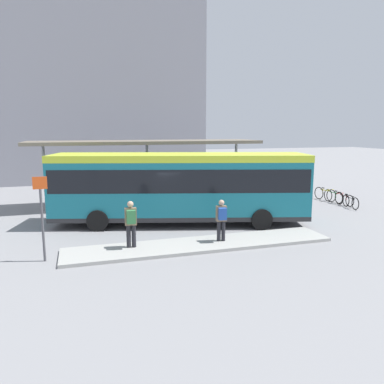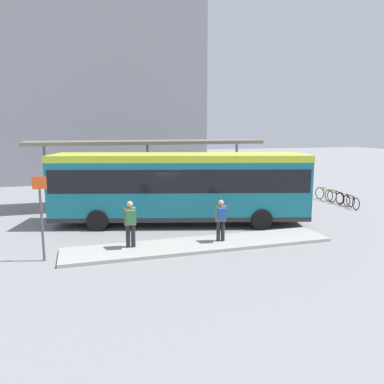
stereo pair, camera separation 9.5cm
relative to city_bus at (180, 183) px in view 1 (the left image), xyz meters
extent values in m
plane|color=gray|center=(-0.01, 0.00, -1.87)|extent=(120.00, 120.00, 0.00)
cube|color=#9E9E99|center=(-0.16, -3.52, -1.81)|extent=(10.00, 1.80, 0.12)
cube|color=#197284|center=(-0.01, 0.00, -0.09)|extent=(11.56, 5.40, 2.84)
cube|color=#C6DB33|center=(-0.01, 0.00, 1.18)|extent=(11.58, 5.42, 0.30)
cube|color=black|center=(-0.01, 0.00, 0.25)|extent=(11.35, 5.37, 1.00)
cube|color=black|center=(5.42, -1.49, 0.25)|extent=(0.69, 2.23, 1.09)
cube|color=#28282B|center=(-0.01, 0.00, -1.42)|extent=(11.57, 5.41, 0.20)
cylinder|color=black|center=(3.69, 0.23, -1.41)|extent=(0.95, 0.51, 0.91)
cylinder|color=black|center=(3.05, -2.08, -1.41)|extent=(0.95, 0.51, 0.91)
cylinder|color=black|center=(-3.07, 2.09, -1.41)|extent=(0.95, 0.51, 0.91)
cylinder|color=black|center=(-3.70, -0.22, -1.41)|extent=(0.95, 0.51, 0.91)
cylinder|color=#232328|center=(-2.80, -3.24, -1.34)|extent=(0.15, 0.15, 0.82)
cylinder|color=#232328|center=(-2.62, -3.26, -1.34)|extent=(0.15, 0.15, 0.82)
cube|color=#7A664C|center=(-2.71, -3.25, -0.62)|extent=(0.42, 0.25, 0.61)
cube|color=#337542|center=(-2.72, -3.46, -0.59)|extent=(0.32, 0.22, 0.47)
sphere|color=tan|center=(-2.71, -3.25, -0.18)|extent=(0.22, 0.22, 0.22)
cylinder|color=#232328|center=(0.55, -3.46, -1.36)|extent=(0.14, 0.14, 0.77)
cylinder|color=#232328|center=(0.72, -3.49, -1.36)|extent=(0.14, 0.14, 0.77)
cube|color=#7A664C|center=(0.64, -3.47, -0.69)|extent=(0.41, 0.26, 0.58)
cube|color=#234CA3|center=(0.61, -3.67, -0.66)|extent=(0.31, 0.23, 0.44)
sphere|color=tan|center=(0.64, -3.47, -0.27)|extent=(0.21, 0.21, 0.21)
torus|color=black|center=(9.92, 1.00, -1.53)|extent=(0.14, 0.68, 0.68)
torus|color=black|center=(9.79, 0.10, -1.53)|extent=(0.14, 0.68, 0.68)
cylinder|color=black|center=(9.85, 0.55, -1.31)|extent=(0.14, 0.71, 0.04)
cylinder|color=black|center=(9.83, 0.39, -1.37)|extent=(0.04, 0.04, 0.33)
cube|color=black|center=(9.83, 0.39, -1.20)|extent=(0.09, 0.19, 0.04)
cylinder|color=black|center=(9.91, 0.91, -1.24)|extent=(0.48, 0.10, 0.03)
torus|color=black|center=(10.05, 1.77, -1.54)|extent=(0.06, 0.67, 0.67)
torus|color=black|center=(10.07, 0.87, -1.54)|extent=(0.06, 0.67, 0.67)
cylinder|color=red|center=(10.06, 1.32, -1.32)|extent=(0.05, 0.70, 0.04)
cylinder|color=red|center=(10.06, 1.16, -1.37)|extent=(0.04, 0.04, 0.33)
cube|color=black|center=(10.06, 1.16, -1.21)|extent=(0.07, 0.18, 0.04)
cylinder|color=red|center=(10.05, 1.68, -1.24)|extent=(0.48, 0.04, 0.03)
torus|color=black|center=(9.92, 2.59, -1.50)|extent=(0.05, 0.74, 0.74)
torus|color=black|center=(9.93, 1.59, -1.50)|extent=(0.05, 0.74, 0.74)
cylinder|color=#287F3D|center=(9.93, 2.09, -1.26)|extent=(0.04, 0.78, 0.04)
cylinder|color=#287F3D|center=(9.93, 1.91, -1.32)|extent=(0.04, 0.04, 0.36)
cube|color=black|center=(9.93, 1.91, -1.14)|extent=(0.07, 0.18, 0.04)
cylinder|color=#287F3D|center=(9.92, 2.49, -1.18)|extent=(0.48, 0.04, 0.03)
torus|color=black|center=(9.96, 2.34, -1.49)|extent=(0.14, 0.76, 0.76)
torus|color=black|center=(9.84, 3.37, -1.49)|extent=(0.14, 0.76, 0.76)
cylinder|color=gold|center=(9.90, 2.85, -1.24)|extent=(0.13, 0.80, 0.04)
cylinder|color=gold|center=(9.88, 3.04, -1.31)|extent=(0.04, 0.04, 0.37)
cube|color=black|center=(9.88, 3.04, -1.12)|extent=(0.09, 0.19, 0.04)
cylinder|color=gold|center=(9.95, 2.44, -1.16)|extent=(0.48, 0.09, 0.03)
cube|color=#706656|center=(-0.58, 5.07, 1.69)|extent=(13.02, 3.18, 0.18)
cylinder|color=gray|center=(-6.12, 5.07, -0.13)|extent=(0.16, 0.16, 3.46)
cylinder|color=gray|center=(4.95, 5.07, -0.13)|extent=(0.16, 0.16, 3.46)
cylinder|color=gray|center=(-0.58, 5.07, -0.13)|extent=(0.16, 0.16, 3.46)
cylinder|color=slate|center=(-1.19, 2.79, -1.56)|extent=(0.70, 0.70, 0.60)
sphere|color=#286B2D|center=(-1.19, 2.79, -0.96)|extent=(0.81, 0.81, 0.81)
cylinder|color=slate|center=(5.06, 2.72, -1.62)|extent=(0.70, 0.70, 0.50)
sphere|color=#337F38|center=(5.06, 2.72, -1.06)|extent=(0.81, 0.81, 0.81)
cylinder|color=#4C4C51|center=(-5.59, -3.52, -0.67)|extent=(0.08, 0.08, 2.40)
cube|color=#D84C19|center=(-5.59, -3.52, 0.73)|extent=(0.44, 0.03, 0.40)
cube|color=gray|center=(-3.11, 21.97, 7.57)|extent=(18.63, 15.22, 18.88)
camera|label=1|loc=(-4.41, -16.18, 2.42)|focal=35.00mm
camera|label=2|loc=(-4.32, -16.21, 2.42)|focal=35.00mm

